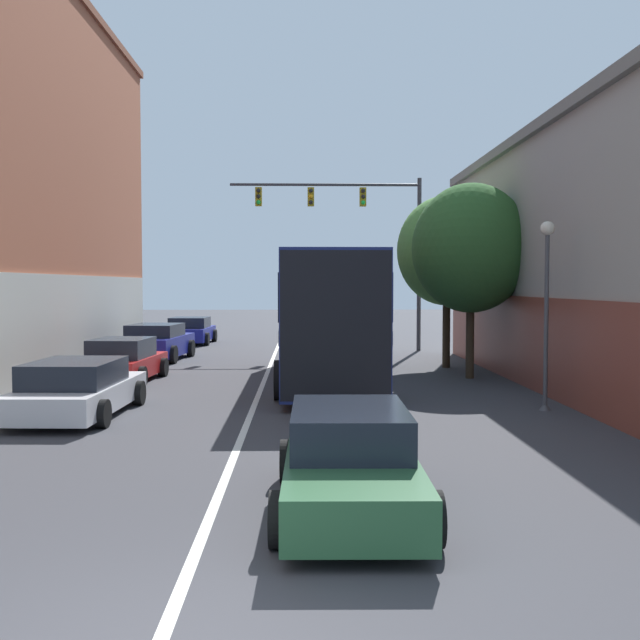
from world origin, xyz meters
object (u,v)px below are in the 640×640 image
object	(u,v)px
parked_car_left_mid	(77,389)
parked_car_left_distant	(123,361)
parked_car_left_near	(157,342)
street_tree_near	(447,251)
bus	(327,312)
hatchback_foreground	(350,462)
traffic_signal_gantry	(360,223)
street_lamp	(547,298)
street_tree_far	(471,248)
parked_car_left_far	(190,331)

from	to	relation	value
parked_car_left_mid	parked_car_left_distant	bearing A→B (deg)	5.91
parked_car_left_near	street_tree_near	world-z (taller)	street_tree_near
bus	hatchback_foreground	bearing A→B (deg)	179.24
parked_car_left_near	traffic_signal_gantry	size ratio (longest dim) A/B	0.55
traffic_signal_gantry	street_lamp	world-z (taller)	traffic_signal_gantry
parked_car_left_distant	traffic_signal_gantry	world-z (taller)	traffic_signal_gantry
street_lamp	street_tree_far	size ratio (longest dim) A/B	0.72
parked_car_left_near	street_lamp	size ratio (longest dim) A/B	1.04
parked_car_left_mid	traffic_signal_gantry	world-z (taller)	traffic_signal_gantry
hatchback_foreground	parked_car_left_mid	world-z (taller)	hatchback_foreground
hatchback_foreground	parked_car_left_mid	xyz separation A→B (m)	(-5.54, 6.93, -0.02)
parked_car_left_far	street_tree_far	bearing A→B (deg)	-140.38
parked_car_left_far	street_lamp	world-z (taller)	street_lamp
parked_car_left_distant	street_tree_far	size ratio (longest dim) A/B	0.67
parked_car_left_mid	parked_car_left_distant	distance (m)	5.88
parked_car_left_mid	street_tree_far	bearing A→B (deg)	-55.61
parked_car_left_far	traffic_signal_gantry	bearing A→B (deg)	-115.77
street_lamp	bus	bearing A→B (deg)	133.04
parked_car_left_near	parked_car_left_far	distance (m)	7.90
parked_car_left_mid	parked_car_left_far	bearing A→B (deg)	3.57
parked_car_left_far	street_tree_near	size ratio (longest dim) A/B	0.67
bus	street_lamp	xyz separation A→B (m)	(4.85, -5.20, 0.49)
bus	street_tree_far	world-z (taller)	street_tree_far
parked_car_left_far	parked_car_left_near	bearing A→B (deg)	-178.86
street_tree_near	street_lamp	bearing A→B (deg)	-86.37
street_tree_far	hatchback_foreground	bearing A→B (deg)	-108.84
traffic_signal_gantry	street_tree_far	distance (m)	10.05
street_tree_near	traffic_signal_gantry	bearing A→B (deg)	111.08
bus	parked_car_left_distant	distance (m)	6.22
bus	hatchback_foreground	xyz separation A→B (m)	(-0.11, -12.62, -1.46)
hatchback_foreground	parked_car_left_distant	size ratio (longest dim) A/B	1.09
hatchback_foreground	parked_car_left_distant	bearing A→B (deg)	25.80
parked_car_left_near	parked_car_left_mid	xyz separation A→B (m)	(0.64, -12.21, -0.08)
parked_car_left_far	parked_car_left_mid	bearing A→B (deg)	-176.59
traffic_signal_gantry	street_lamp	bearing A→B (deg)	-78.69
parked_car_left_near	parked_car_left_distant	world-z (taller)	parked_car_left_near
parked_car_left_mid	street_tree_far	world-z (taller)	street_tree_far
parked_car_left_far	street_lamp	distance (m)	22.59
bus	traffic_signal_gantry	size ratio (longest dim) A/B	1.37
parked_car_left_near	street_lamp	xyz separation A→B (m)	(11.14, -11.72, 1.90)
traffic_signal_gantry	parked_car_left_distant	bearing A→B (deg)	-127.74
hatchback_foreground	street_tree_near	world-z (taller)	street_tree_near
parked_car_left_far	street_tree_far	world-z (taller)	street_tree_far
bus	traffic_signal_gantry	distance (m)	10.97
bus	hatchback_foreground	world-z (taller)	bus
hatchback_foreground	street_lamp	bearing A→B (deg)	-32.85
parked_car_left_mid	street_lamp	world-z (taller)	street_lamp
parked_car_left_far	parked_car_left_distant	bearing A→B (deg)	-177.55
parked_car_left_mid	bus	bearing A→B (deg)	-42.76
parked_car_left_mid	street_lamp	distance (m)	10.70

